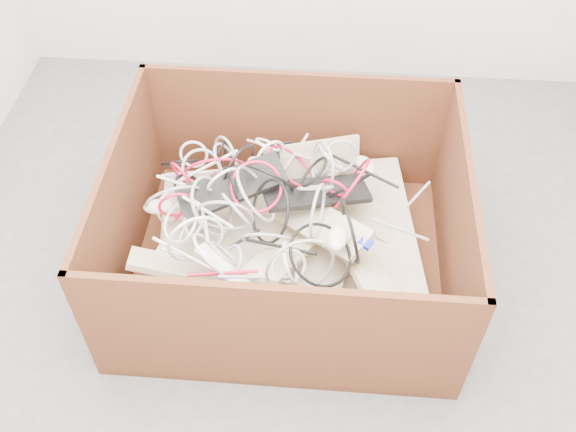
# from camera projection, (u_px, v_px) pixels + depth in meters

# --- Properties ---
(ground) EXTENTS (3.00, 3.00, 0.00)m
(ground) POSITION_uv_depth(u_px,v_px,m) (281.00, 290.00, 2.63)
(ground) COLOR #4C4C4E
(ground) RESTS_ON ground
(room_shell) EXTENTS (3.04, 3.04, 2.50)m
(room_shell) POSITION_uv_depth(u_px,v_px,m) (277.00, 10.00, 1.69)
(room_shell) COLOR #BBB4AD
(room_shell) RESTS_ON ground
(cardboard_box) EXTENTS (1.29, 1.07, 0.61)m
(cardboard_box) POSITION_uv_depth(u_px,v_px,m) (283.00, 245.00, 2.59)
(cardboard_box) COLOR #3D1E0F
(cardboard_box) RESTS_ON ground
(keyboard_pile) EXTENTS (1.08, 0.88, 0.35)m
(keyboard_pile) POSITION_uv_depth(u_px,v_px,m) (287.00, 225.00, 2.49)
(keyboard_pile) COLOR #CBBC8F
(keyboard_pile) RESTS_ON cardboard_box
(mice_scatter) EXTENTS (0.90, 0.75, 0.19)m
(mice_scatter) POSITION_uv_depth(u_px,v_px,m) (280.00, 225.00, 2.40)
(mice_scatter) COLOR beige
(mice_scatter) RESTS_ON keyboard_pile
(power_strip_left) EXTENTS (0.26, 0.17, 0.11)m
(power_strip_left) POSITION_uv_depth(u_px,v_px,m) (233.00, 190.00, 2.47)
(power_strip_left) COLOR white
(power_strip_left) RESTS_ON keyboard_pile
(power_strip_right) EXTENTS (0.25, 0.20, 0.09)m
(power_strip_right) POSITION_uv_depth(u_px,v_px,m) (226.00, 273.00, 2.25)
(power_strip_right) COLOR white
(power_strip_right) RESTS_ON keyboard_pile
(vga_plug) EXTENTS (0.06, 0.06, 0.03)m
(vga_plug) POSITION_uv_depth(u_px,v_px,m) (366.00, 243.00, 2.31)
(vga_plug) COLOR #0C1BBD
(vga_plug) RESTS_ON keyboard_pile
(cable_tangle) EXTENTS (1.14, 0.85, 0.41)m
(cable_tangle) POSITION_uv_depth(u_px,v_px,m) (258.00, 199.00, 2.42)
(cable_tangle) COLOR #95959A
(cable_tangle) RESTS_ON keyboard_pile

